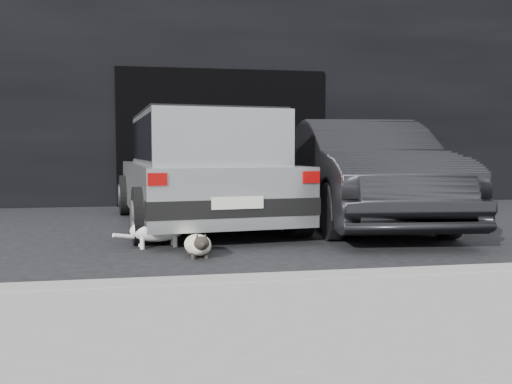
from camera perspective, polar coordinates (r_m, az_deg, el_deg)
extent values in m
plane|color=black|center=(6.51, -8.24, -4.87)|extent=(80.00, 80.00, 0.00)
cube|color=black|center=(12.57, -4.59, 10.98)|extent=(34.00, 4.00, 5.00)
cube|color=black|center=(10.48, -3.51, 5.75)|extent=(4.00, 0.10, 2.60)
cube|color=gray|center=(4.12, 7.18, -9.36)|extent=(18.00, 0.25, 0.12)
cube|color=gray|center=(3.04, 14.09, -14.54)|extent=(18.00, 2.20, 0.11)
cube|color=#B0B3B5|center=(7.71, -5.99, 0.52)|extent=(2.36, 4.39, 0.67)
cube|color=#B0B3B5|center=(7.48, -5.71, 5.51)|extent=(1.97, 2.97, 0.67)
cube|color=black|center=(7.48, -5.71, 5.51)|extent=(1.97, 2.87, 0.54)
cube|color=black|center=(5.75, -2.17, -1.71)|extent=(1.90, 0.40, 0.19)
cube|color=black|center=(9.70, -8.23, 0.69)|extent=(1.90, 0.40, 0.19)
cube|color=silver|center=(5.66, -1.94, -1.15)|extent=(0.56, 0.08, 0.13)
cube|color=#8C0707|center=(5.49, -10.34, 1.32)|extent=(0.20, 0.06, 0.13)
cube|color=#8C0707|center=(5.91, 5.82, 1.57)|extent=(0.20, 0.06, 0.13)
cube|color=black|center=(7.50, -5.73, 8.18)|extent=(1.93, 2.69, 0.03)
cylinder|color=black|center=(6.11, -11.73, -2.45)|extent=(0.31, 0.67, 0.65)
cylinder|color=slate|center=(6.10, -12.94, -2.48)|extent=(0.06, 0.35, 0.35)
cylinder|color=black|center=(6.53, 4.46, -1.95)|extent=(0.31, 0.67, 0.65)
cylinder|color=slate|center=(6.58, 5.50, -1.91)|extent=(0.06, 0.35, 0.35)
cylinder|color=black|center=(9.05, -13.41, -0.32)|extent=(0.31, 0.67, 0.65)
cylinder|color=slate|center=(9.04, -14.23, -0.34)|extent=(0.06, 0.35, 0.35)
cylinder|color=black|center=(9.34, -2.15, -0.07)|extent=(0.31, 0.67, 0.65)
cylinder|color=slate|center=(9.37, -1.38, -0.05)|extent=(0.06, 0.35, 0.35)
imported|color=black|center=(7.71, 11.07, 2.05)|extent=(2.00, 4.63, 1.48)
ellipsoid|color=beige|center=(5.39, -6.16, -5.54)|extent=(0.30, 0.54, 0.20)
ellipsoid|color=beige|center=(5.26, -5.97, -5.52)|extent=(0.24, 0.24, 0.19)
ellipsoid|color=black|center=(5.12, -5.75, -5.39)|extent=(0.16, 0.14, 0.13)
sphere|color=black|center=(5.07, -5.65, -5.57)|extent=(0.06, 0.06, 0.06)
cone|color=black|center=(5.13, -5.37, -4.67)|extent=(0.05, 0.06, 0.07)
cone|color=black|center=(5.12, -6.20, -4.69)|extent=(0.05, 0.06, 0.07)
cylinder|color=black|center=(5.27, -5.22, -6.65)|extent=(0.04, 0.04, 0.06)
cylinder|color=black|center=(5.25, -6.63, -6.70)|extent=(0.04, 0.04, 0.06)
cylinder|color=black|center=(5.57, -5.71, -6.06)|extent=(0.04, 0.04, 0.06)
cylinder|color=black|center=(5.55, -7.05, -6.11)|extent=(0.04, 0.04, 0.06)
cylinder|color=black|center=(5.68, -6.56, -5.40)|extent=(0.15, 0.28, 0.09)
ellipsoid|color=white|center=(5.95, -10.31, -3.92)|extent=(0.63, 0.38, 0.26)
ellipsoid|color=white|center=(5.97, -8.90, -3.62)|extent=(0.29, 0.29, 0.21)
ellipsoid|color=white|center=(5.98, -7.45, -2.74)|extent=(0.17, 0.19, 0.15)
sphere|color=white|center=(6.00, -6.82, -2.79)|extent=(0.07, 0.07, 0.07)
cone|color=white|center=(6.01, -7.71, -2.04)|extent=(0.08, 0.06, 0.08)
cone|color=white|center=(5.93, -7.54, -2.12)|extent=(0.08, 0.06, 0.08)
cylinder|color=white|center=(6.06, -8.76, -4.84)|extent=(0.05, 0.05, 0.15)
cylinder|color=white|center=(5.92, -8.51, -5.06)|extent=(0.05, 0.05, 0.15)
cylinder|color=white|center=(6.01, -12.05, -4.96)|extent=(0.05, 0.05, 0.15)
cylinder|color=white|center=(5.87, -11.87, -5.18)|extent=(0.05, 0.05, 0.15)
cylinder|color=white|center=(5.92, -13.40, -4.57)|extent=(0.31, 0.19, 0.10)
ellipsoid|color=gray|center=(5.90, -11.30, -3.74)|extent=(0.24, 0.19, 0.11)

